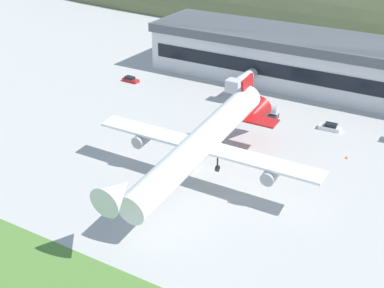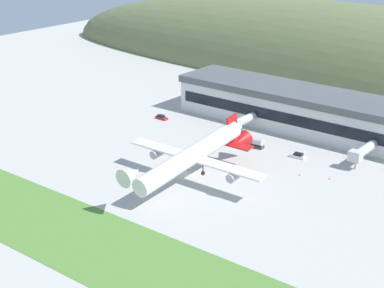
{
  "view_description": "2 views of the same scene",
  "coord_description": "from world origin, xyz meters",
  "px_view_note": "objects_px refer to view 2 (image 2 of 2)",
  "views": [
    {
      "loc": [
        43.84,
        -72.1,
        47.56
      ],
      "look_at": [
        5.02,
        -7.14,
        9.33
      ],
      "focal_mm": 50.0,
      "sensor_mm": 36.0,
      "label": 1
    },
    {
      "loc": [
        98.49,
        -121.45,
        67.91
      ],
      "look_at": [
        2.53,
        -1.16,
        9.76
      ],
      "focal_mm": 60.0,
      "sensor_mm": 36.0,
      "label": 2
    }
  ],
  "objects_px": {
    "service_car_1": "(298,156)",
    "terminal_building": "(324,112)",
    "cargo_airplane": "(193,156)",
    "fuel_truck": "(253,142)",
    "jetway_0": "(242,121)",
    "traffic_cone_0": "(330,178)",
    "jetway_1": "(362,151)",
    "traffic_cone_1": "(300,174)",
    "service_car_0": "(161,117)"
  },
  "relations": [
    {
      "from": "service_car_1",
      "to": "terminal_building",
      "type": "bearing_deg",
      "value": 100.91
    },
    {
      "from": "cargo_airplane",
      "to": "fuel_truck",
      "type": "relative_size",
      "value": 6.88
    },
    {
      "from": "cargo_airplane",
      "to": "terminal_building",
      "type": "bearing_deg",
      "value": 82.22
    },
    {
      "from": "jetway_0",
      "to": "traffic_cone_0",
      "type": "xyz_separation_m",
      "value": [
        38.28,
        -15.07,
        -3.71
      ]
    },
    {
      "from": "cargo_airplane",
      "to": "fuel_truck",
      "type": "bearing_deg",
      "value": 95.13
    },
    {
      "from": "jetway_1",
      "to": "traffic_cone_0",
      "type": "bearing_deg",
      "value": -98.87
    },
    {
      "from": "service_car_1",
      "to": "jetway_1",
      "type": "bearing_deg",
      "value": 21.04
    },
    {
      "from": "jetway_1",
      "to": "terminal_building",
      "type": "bearing_deg",
      "value": 141.16
    },
    {
      "from": "terminal_building",
      "to": "traffic_cone_1",
      "type": "bearing_deg",
      "value": -71.71
    },
    {
      "from": "terminal_building",
      "to": "cargo_airplane",
      "type": "xyz_separation_m",
      "value": [
        -7.61,
        -55.68,
        0.66
      ]
    },
    {
      "from": "terminal_building",
      "to": "service_car_1",
      "type": "height_order",
      "value": "terminal_building"
    },
    {
      "from": "terminal_building",
      "to": "service_car_0",
      "type": "height_order",
      "value": "terminal_building"
    },
    {
      "from": "cargo_airplane",
      "to": "fuel_truck",
      "type": "height_order",
      "value": "cargo_airplane"
    },
    {
      "from": "terminal_building",
      "to": "fuel_truck",
      "type": "bearing_deg",
      "value": -113.92
    },
    {
      "from": "terminal_building",
      "to": "jetway_0",
      "type": "relative_size",
      "value": 8.6
    },
    {
      "from": "cargo_airplane",
      "to": "traffic_cone_0",
      "type": "relative_size",
      "value": 85.29
    },
    {
      "from": "service_car_1",
      "to": "traffic_cone_0",
      "type": "relative_size",
      "value": 7.8
    },
    {
      "from": "cargo_airplane",
      "to": "traffic_cone_1",
      "type": "relative_size",
      "value": 85.29
    },
    {
      "from": "terminal_building",
      "to": "traffic_cone_0",
      "type": "xyz_separation_m",
      "value": [
        18.48,
        -30.95,
        -6.85
      ]
    },
    {
      "from": "service_car_1",
      "to": "service_car_0",
      "type": "bearing_deg",
      "value": 177.85
    },
    {
      "from": "fuel_truck",
      "to": "service_car_1",
      "type": "bearing_deg",
      "value": 2.68
    },
    {
      "from": "service_car_0",
      "to": "traffic_cone_1",
      "type": "relative_size",
      "value": 7.89
    },
    {
      "from": "service_car_1",
      "to": "traffic_cone_1",
      "type": "height_order",
      "value": "service_car_1"
    },
    {
      "from": "fuel_truck",
      "to": "traffic_cone_1",
      "type": "distance_m",
      "value": 23.81
    },
    {
      "from": "jetway_0",
      "to": "traffic_cone_1",
      "type": "distance_m",
      "value": 35.82
    },
    {
      "from": "terminal_building",
      "to": "cargo_airplane",
      "type": "height_order",
      "value": "cargo_airplane"
    },
    {
      "from": "jetway_0",
      "to": "service_car_1",
      "type": "relative_size",
      "value": 2.59
    },
    {
      "from": "traffic_cone_0",
      "to": "traffic_cone_1",
      "type": "height_order",
      "value": "same"
    },
    {
      "from": "traffic_cone_1",
      "to": "fuel_truck",
      "type": "bearing_deg",
      "value": 155.23
    },
    {
      "from": "jetway_1",
      "to": "cargo_airplane",
      "type": "distance_m",
      "value": 48.35
    },
    {
      "from": "jetway_0",
      "to": "cargo_airplane",
      "type": "distance_m",
      "value": 41.8
    },
    {
      "from": "cargo_airplane",
      "to": "fuel_truck",
      "type": "distance_m",
      "value": 32.8
    },
    {
      "from": "jetway_0",
      "to": "service_car_1",
      "type": "height_order",
      "value": "jetway_0"
    },
    {
      "from": "service_car_0",
      "to": "fuel_truck",
      "type": "bearing_deg",
      "value": -4.03
    },
    {
      "from": "service_car_0",
      "to": "fuel_truck",
      "type": "height_order",
      "value": "fuel_truck"
    },
    {
      "from": "jetway_0",
      "to": "traffic_cone_0",
      "type": "distance_m",
      "value": 41.31
    },
    {
      "from": "cargo_airplane",
      "to": "traffic_cone_1",
      "type": "height_order",
      "value": "cargo_airplane"
    },
    {
      "from": "service_car_1",
      "to": "fuel_truck",
      "type": "bearing_deg",
      "value": -177.32
    },
    {
      "from": "jetway_0",
      "to": "traffic_cone_0",
      "type": "relative_size",
      "value": 20.2
    },
    {
      "from": "jetway_1",
      "to": "fuel_truck",
      "type": "bearing_deg",
      "value": -167.42
    },
    {
      "from": "service_car_0",
      "to": "service_car_1",
      "type": "height_order",
      "value": "service_car_1"
    },
    {
      "from": "terminal_building",
      "to": "service_car_1",
      "type": "distance_m",
      "value": 24.25
    },
    {
      "from": "jetway_0",
      "to": "cargo_airplane",
      "type": "relative_size",
      "value": 0.24
    },
    {
      "from": "traffic_cone_1",
      "to": "jetway_0",
      "type": "bearing_deg",
      "value": 150.16
    },
    {
      "from": "jetway_0",
      "to": "fuel_truck",
      "type": "bearing_deg",
      "value": -39.8
    },
    {
      "from": "cargo_airplane",
      "to": "service_car_0",
      "type": "height_order",
      "value": "cargo_airplane"
    },
    {
      "from": "terminal_building",
      "to": "service_car_1",
      "type": "xyz_separation_m",
      "value": [
        4.42,
        -22.94,
        -6.53
      ]
    },
    {
      "from": "terminal_building",
      "to": "cargo_airplane",
      "type": "relative_size",
      "value": 2.04
    },
    {
      "from": "service_car_0",
      "to": "service_car_1",
      "type": "bearing_deg",
      "value": -2.15
    },
    {
      "from": "jetway_1",
      "to": "traffic_cone_0",
      "type": "height_order",
      "value": "jetway_1"
    }
  ]
}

